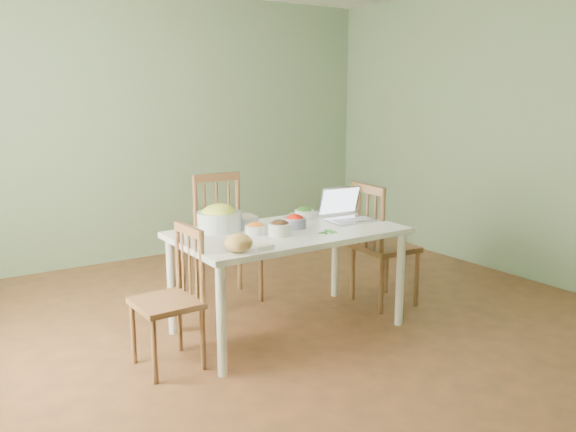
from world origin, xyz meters
TOP-DOWN VIEW (x-y plane):
  - floor at (0.00, 0.00)m, footprint 5.00×5.00m
  - wall_back at (0.00, 2.50)m, footprint 5.00×0.00m
  - wall_right at (2.50, 0.00)m, footprint 0.00×5.00m
  - dining_table at (-0.01, 0.04)m, footprint 1.58×0.89m
  - chair_far at (-0.07, 0.84)m, footprint 0.47×0.44m
  - chair_left at (-0.96, -0.05)m, footprint 0.39×0.40m
  - chair_right at (0.95, 0.07)m, footprint 0.45×0.47m
  - bread_boule at (-0.58, -0.29)m, footprint 0.22×0.22m
  - butter_stick at (-0.42, -0.34)m, footprint 0.11×0.04m
  - bowl_squash at (-0.42, 0.29)m, footprint 0.31×0.31m
  - bowl_carrot at (-0.27, 0.05)m, footprint 0.17×0.17m
  - bowl_onion at (-0.21, 0.29)m, footprint 0.18×0.18m
  - bowl_mushroom at (-0.15, -0.07)m, footprint 0.20×0.20m
  - bowl_redpep at (0.06, 0.06)m, footprint 0.19×0.19m
  - bowl_broccoli at (0.30, 0.29)m, footprint 0.17×0.17m
  - flatbread at (0.33, 0.38)m, footprint 0.25×0.25m
  - basil_bunch at (0.16, -0.17)m, footprint 0.17×0.17m
  - laptop at (0.55, 0.03)m, footprint 0.38×0.35m

SIDE VIEW (x-z plane):
  - floor at x=0.00m, z-range 0.00..0.00m
  - dining_table at x=-0.01m, z-range 0.00..0.74m
  - chair_left at x=-0.96m, z-range 0.00..0.88m
  - chair_right at x=0.95m, z-range 0.00..0.99m
  - chair_far at x=-0.07m, z-range 0.00..1.04m
  - flatbread at x=0.33m, z-range 0.74..0.76m
  - basil_bunch at x=0.16m, z-range 0.74..0.76m
  - butter_stick at x=-0.42m, z-range 0.74..0.77m
  - bowl_carrot at x=-0.27m, z-range 0.74..0.82m
  - bowl_broccoli at x=0.30m, z-range 0.74..0.83m
  - bowl_redpep at x=0.06m, z-range 0.74..0.84m
  - bowl_onion at x=-0.21m, z-range 0.74..0.84m
  - bowl_mushroom at x=-0.15m, z-range 0.74..0.84m
  - bread_boule at x=-0.58m, z-range 0.74..0.85m
  - bowl_squash at x=-0.42m, z-range 0.74..0.92m
  - laptop at x=0.55m, z-range 0.74..0.98m
  - wall_back at x=0.00m, z-range 0.00..2.70m
  - wall_right at x=2.50m, z-range 0.00..2.70m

